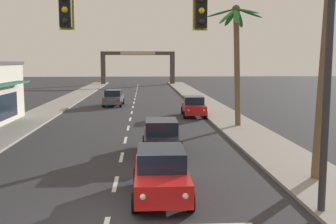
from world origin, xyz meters
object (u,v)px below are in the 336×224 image
(palm_right_second, at_px, (237,45))
(town_gateway_arch, at_px, (138,63))
(sedan_third_in_queue, at_px, (161,136))
(sedan_lead_at_stop_bar, at_px, (161,173))
(palm_right_nearest, at_px, (329,11))
(sedan_parked_nearest_kerb, at_px, (194,106))
(traffic_signal_mast, at_px, (207,38))
(sedan_oncoming_far, at_px, (114,98))

(palm_right_second, height_order, town_gateway_arch, palm_right_second)
(sedan_third_in_queue, bearing_deg, sedan_lead_at_stop_bar, -92.63)
(town_gateway_arch, bearing_deg, sedan_third_in_queue, -88.13)
(sedan_lead_at_stop_bar, bearing_deg, palm_right_nearest, 12.77)
(sedan_lead_at_stop_bar, height_order, sedan_parked_nearest_kerb, same)
(sedan_lead_at_stop_bar, bearing_deg, traffic_signal_mast, -57.92)
(palm_right_second, bearing_deg, sedan_lead_at_stop_bar, -112.01)
(traffic_signal_mast, xyz_separation_m, sedan_oncoming_far, (-4.93, 30.79, -4.46))
(sedan_lead_at_stop_bar, xyz_separation_m, sedan_oncoming_far, (-3.70, 28.83, 0.00))
(traffic_signal_mast, relative_size, sedan_lead_at_stop_bar, 2.56)
(palm_right_second, bearing_deg, sedan_oncoming_far, 123.66)
(traffic_signal_mast, distance_m, town_gateway_arch, 69.74)
(sedan_oncoming_far, xyz_separation_m, town_gateway_arch, (2.03, 38.89, 3.36))
(sedan_parked_nearest_kerb, xyz_separation_m, palm_right_second, (2.21, -5.92, 4.91))
(palm_right_nearest, bearing_deg, sedan_parked_nearest_kerb, 97.94)
(palm_right_nearest, relative_size, town_gateway_arch, 0.65)
(town_gateway_arch, bearing_deg, sedan_parked_nearest_kerb, -83.59)
(sedan_lead_at_stop_bar, distance_m, sedan_oncoming_far, 29.07)
(sedan_lead_at_stop_bar, distance_m, sedan_third_in_queue, 6.80)
(sedan_oncoming_far, distance_m, palm_right_nearest, 29.71)
(sedan_oncoming_far, bearing_deg, sedan_parked_nearest_kerb, -48.95)
(sedan_third_in_queue, distance_m, palm_right_nearest, 9.80)
(sedan_oncoming_far, bearing_deg, palm_right_second, -56.34)
(palm_right_nearest, distance_m, town_gateway_arch, 66.81)
(sedan_lead_at_stop_bar, bearing_deg, sedan_oncoming_far, 97.32)
(palm_right_second, bearing_deg, sedan_third_in_queue, -125.77)
(sedan_third_in_queue, relative_size, sedan_oncoming_far, 0.99)
(traffic_signal_mast, bearing_deg, sedan_parked_nearest_kerb, 83.83)
(traffic_signal_mast, height_order, palm_right_second, palm_right_second)
(sedan_oncoming_far, bearing_deg, sedan_third_in_queue, -79.68)
(traffic_signal_mast, bearing_deg, sedan_oncoming_far, 99.09)
(sedan_third_in_queue, distance_m, sedan_oncoming_far, 22.41)
(sedan_oncoming_far, distance_m, town_gateway_arch, 39.09)
(sedan_oncoming_far, relative_size, sedan_parked_nearest_kerb, 1.00)
(traffic_signal_mast, xyz_separation_m, palm_right_nearest, (5.06, 3.38, 1.16))
(traffic_signal_mast, xyz_separation_m, palm_right_second, (4.63, 16.44, 0.45))
(town_gateway_arch, bearing_deg, sedan_lead_at_stop_bar, -88.58)
(traffic_signal_mast, relative_size, palm_right_second, 1.35)
(sedan_lead_at_stop_bar, relative_size, palm_right_second, 0.53)
(sedan_oncoming_far, xyz_separation_m, palm_right_second, (9.56, -14.35, 4.91))
(sedan_third_in_queue, xyz_separation_m, sedan_parked_nearest_kerb, (3.33, 13.61, 0.00))
(palm_right_second, distance_m, town_gateway_arch, 53.79)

